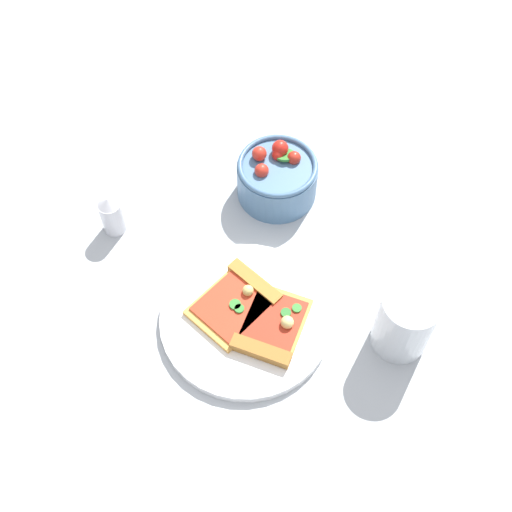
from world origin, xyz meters
The scene contains 7 objects.
ground_plane centered at (0.00, 0.00, 0.00)m, with size 2.40×2.40×0.00m, color #B2B7BC.
plate centered at (0.03, 0.02, 0.01)m, with size 0.25×0.25×0.01m, color white.
pizza_slice_near centered at (0.05, 0.02, 0.02)m, with size 0.15×0.15×0.02m.
pizza_slice_far centered at (0.00, -0.02, 0.02)m, with size 0.14×0.12×0.02m.
salad_bowl centered at (0.26, -0.05, 0.04)m, with size 0.13×0.13×0.09m.
soda_glass centered at (-0.02, -0.20, 0.05)m, with size 0.08×0.08×0.11m.
pepper_shaker centered at (0.20, 0.21, 0.04)m, with size 0.04×0.04×0.07m.
Camera 1 is at (-0.41, 0.03, 0.87)m, focal length 47.60 mm.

